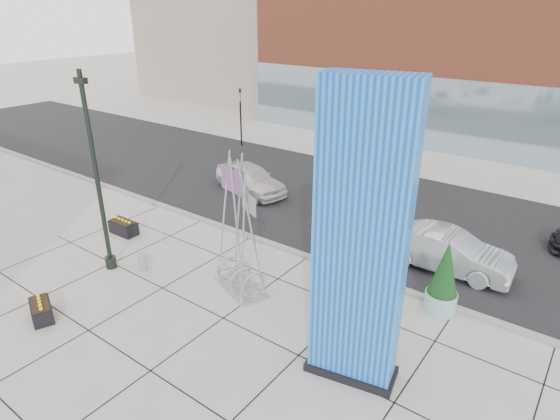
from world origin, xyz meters
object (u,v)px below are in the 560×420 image
Objects in this scene: concrete_bollard at (142,262)px; car_silver_mid at (447,251)px; blue_pylon at (360,248)px; overhead_street_sign at (342,193)px; lamp_post at (100,194)px; car_white_west at (250,179)px; public_art_sculpture at (240,256)px.

car_silver_mid reaches higher than concrete_bollard.
blue_pylon reaches higher than overhead_street_sign.
blue_pylon reaches higher than concrete_bollard.
concrete_bollard is 11.72m from car_silver_mid.
lamp_post is at bearing 171.77° from blue_pylon.
concrete_bollard is at bearing -154.59° from car_white_west.
overhead_street_sign is (6.26, 4.15, 3.01)m from concrete_bollard.
car_white_west is at bearing 94.38° from lamp_post.
lamp_post is at bearing -152.05° from concrete_bollard.
lamp_post reaches higher than overhead_street_sign.
overhead_street_sign is (2.36, 2.87, 2.02)m from public_art_sculpture.
overhead_street_sign is at bearing 32.69° from lamp_post.
blue_pylon is 14.50m from car_white_west.
car_silver_mid is at bearing 35.79° from lamp_post.
blue_pylon is 11.98× the size of concrete_bollard.
car_silver_mid is at bearing 59.56° from overhead_street_sign.
concrete_bollard is at bearing 124.25° from car_silver_mid.
lamp_post is 1.92× the size of overhead_street_sign.
blue_pylon is at bearing 175.62° from car_silver_mid.
lamp_post is 1.56× the size of car_silver_mid.
blue_pylon is 2.08× the size of overhead_street_sign.
overhead_street_sign reaches higher than concrete_bollard.
car_silver_mid is at bearing 36.66° from concrete_bollard.
concrete_bollard is (-3.91, -1.28, -0.99)m from public_art_sculpture.
blue_pylon is at bearing 5.69° from public_art_sculpture.
blue_pylon reaches higher than lamp_post.
public_art_sculpture is at bearing -112.08° from overhead_street_sign.
public_art_sculpture is at bearing 20.47° from lamp_post.
concrete_bollard is (1.15, 0.61, -2.74)m from lamp_post.
concrete_bollard is at bearing -141.52° from public_art_sculpture.
car_silver_mid is at bearing 66.56° from public_art_sculpture.
overhead_street_sign reaches higher than car_white_west.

